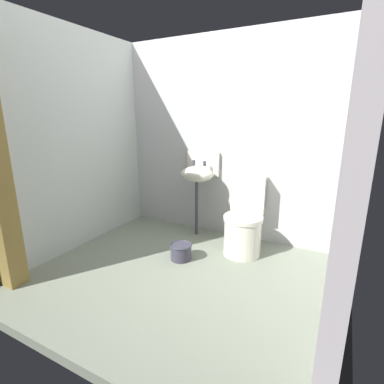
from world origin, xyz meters
TOP-DOWN VIEW (x-y plane):
  - ground_plane at (0.00, 0.00)m, footprint 2.89×2.43m
  - wall_back at (0.00, 1.07)m, footprint 2.89×0.10m
  - wall_left at (-1.30, 0.10)m, footprint 0.10×2.23m
  - wall_right at (1.30, 0.10)m, footprint 0.10×2.23m
  - toilet_near_wall at (0.41, 0.67)m, footprint 0.46×0.64m
  - sink at (-0.24, 0.85)m, footprint 0.42×0.34m
  - bucket at (-0.09, 0.18)m, footprint 0.23×0.23m

SIDE VIEW (x-z plane):
  - ground_plane at x=0.00m, z-range -0.08..0.00m
  - bucket at x=-0.09m, z-range 0.00..0.17m
  - toilet_near_wall at x=0.41m, z-range -0.07..0.71m
  - sink at x=-0.24m, z-range 0.26..1.25m
  - wall_back at x=0.00m, z-range 0.00..2.28m
  - wall_left at x=-1.30m, z-range 0.00..2.28m
  - wall_right at x=1.30m, z-range 0.00..2.28m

